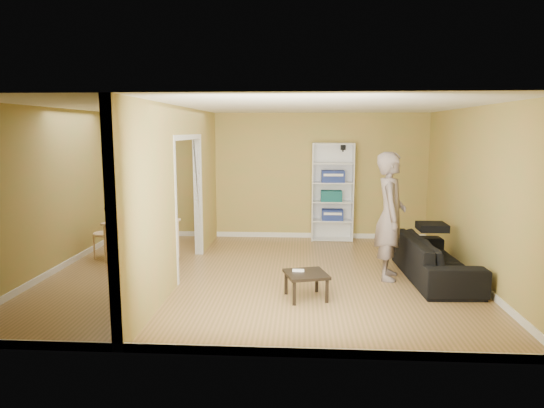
% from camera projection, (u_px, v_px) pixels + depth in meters
% --- Properties ---
extents(room_shell, '(6.50, 6.50, 6.50)m').
position_uv_depth(room_shell, '(258.00, 193.00, 7.40)').
color(room_shell, '#9F754A').
rests_on(room_shell, ground).
extents(partition, '(0.22, 5.50, 2.60)m').
position_uv_depth(partition, '(181.00, 192.00, 7.47)').
color(partition, tan).
rests_on(partition, ground).
extents(wall_speaker, '(0.10, 0.10, 0.10)m').
position_uv_depth(wall_speaker, '(343.00, 147.00, 9.87)').
color(wall_speaker, black).
rests_on(wall_speaker, room_shell).
extents(sofa, '(2.19, 1.01, 0.82)m').
position_uv_depth(sofa, '(435.00, 252.00, 7.37)').
color(sofa, black).
rests_on(sofa, ground).
extents(person, '(0.91, 0.76, 2.27)m').
position_uv_depth(person, '(391.00, 205.00, 7.28)').
color(person, slate).
rests_on(person, ground).
extents(bookshelf, '(0.84, 0.37, 2.00)m').
position_uv_depth(bookshelf, '(332.00, 192.00, 9.93)').
color(bookshelf, white).
rests_on(bookshelf, ground).
extents(paper_box_navy_a, '(0.43, 0.28, 0.22)m').
position_uv_depth(paper_box_navy_a, '(332.00, 215.00, 9.95)').
color(paper_box_navy_a, navy).
rests_on(paper_box_navy_a, bookshelf).
extents(paper_box_teal, '(0.42, 0.28, 0.22)m').
position_uv_depth(paper_box_teal, '(331.00, 196.00, 9.90)').
color(paper_box_teal, '#107567').
rests_on(paper_box_teal, bookshelf).
extents(paper_box_navy_b, '(0.46, 0.30, 0.24)m').
position_uv_depth(paper_box_navy_b, '(333.00, 176.00, 9.83)').
color(paper_box_navy_b, navy).
rests_on(paper_box_navy_b, bookshelf).
extents(coffee_table, '(0.53, 0.53, 0.35)m').
position_uv_depth(coffee_table, '(306.00, 277.00, 6.50)').
color(coffee_table, black).
rests_on(coffee_table, ground).
extents(game_controller, '(0.16, 0.04, 0.03)m').
position_uv_depth(game_controller, '(298.00, 270.00, 6.55)').
color(game_controller, white).
rests_on(game_controller, coffee_table).
extents(dining_table, '(1.12, 0.75, 0.70)m').
position_uv_depth(dining_table, '(142.00, 225.00, 8.37)').
color(dining_table, beige).
rests_on(dining_table, ground).
extents(chair_left, '(0.58, 0.58, 0.96)m').
position_uv_depth(chair_left, '(106.00, 232.00, 8.51)').
color(chair_left, tan).
rests_on(chair_left, ground).
extents(chair_near, '(0.63, 0.63, 1.05)m').
position_uv_depth(chair_near, '(132.00, 239.00, 7.79)').
color(chair_near, tan).
rests_on(chair_near, ground).
extents(chair_far, '(0.48, 0.48, 0.95)m').
position_uv_depth(chair_far, '(154.00, 227.00, 8.91)').
color(chair_far, tan).
rests_on(chair_far, ground).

